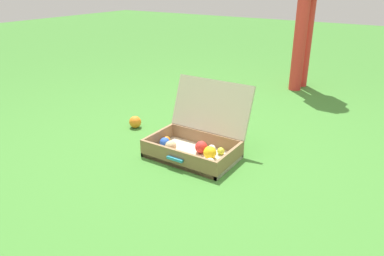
{
  "coord_description": "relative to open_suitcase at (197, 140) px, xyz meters",
  "views": [
    {
      "loc": [
        1.1,
        -1.74,
        1.06
      ],
      "look_at": [
        -0.03,
        -0.01,
        0.2
      ],
      "focal_mm": 34.1,
      "sensor_mm": 36.0,
      "label": 1
    }
  ],
  "objects": [
    {
      "name": "open_suitcase",
      "position": [
        0.0,
        0.0,
        0.0
      ],
      "size": [
        0.56,
        0.49,
        0.44
      ],
      "color": "beige",
      "rests_on": "ground"
    },
    {
      "name": "stray_ball_on_grass",
      "position": [
        -0.63,
        0.12,
        -0.05
      ],
      "size": [
        0.09,
        0.09,
        0.09
      ],
      "primitive_type": "sphere",
      "color": "orange",
      "rests_on": "ground"
    },
    {
      "name": "ground_plane",
      "position": [
        0.03,
        -0.05,
        -0.1
      ],
      "size": [
        16.0,
        16.0,
        0.0
      ],
      "primitive_type": "plane",
      "color": "#3D7A2D"
    }
  ]
}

